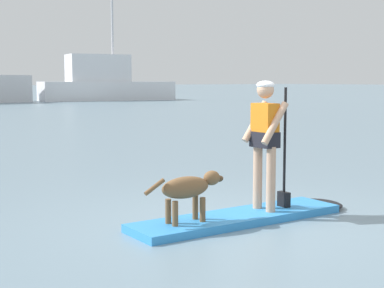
{
  "coord_description": "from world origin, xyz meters",
  "views": [
    {
      "loc": [
        -4.67,
        -5.55,
        1.78
      ],
      "look_at": [
        0.0,
        1.0,
        0.9
      ],
      "focal_mm": 54.68,
      "sensor_mm": 36.0,
      "label": 1
    }
  ],
  "objects_px": {
    "dog": "(189,189)",
    "moored_boat_port": "(104,83)",
    "paddleboard": "(252,216)",
    "person_paddler": "(266,136)"
  },
  "relations": [
    {
      "from": "dog",
      "to": "moored_boat_port",
      "type": "height_order",
      "value": "moored_boat_port"
    },
    {
      "from": "paddleboard",
      "to": "person_paddler",
      "type": "xyz_separation_m",
      "value": [
        0.22,
        -0.01,
        1.02
      ]
    },
    {
      "from": "dog",
      "to": "moored_boat_port",
      "type": "xyz_separation_m",
      "value": [
        19.85,
        41.06,
        0.99
      ]
    },
    {
      "from": "paddleboard",
      "to": "person_paddler",
      "type": "bearing_deg",
      "value": -1.52
    },
    {
      "from": "paddleboard",
      "to": "dog",
      "type": "distance_m",
      "value": 1.07
    },
    {
      "from": "person_paddler",
      "to": "moored_boat_port",
      "type": "bearing_deg",
      "value": 65.58
    },
    {
      "from": "dog",
      "to": "paddleboard",
      "type": "bearing_deg",
      "value": -1.52
    },
    {
      "from": "person_paddler",
      "to": "dog",
      "type": "distance_m",
      "value": 1.32
    },
    {
      "from": "paddleboard",
      "to": "person_paddler",
      "type": "height_order",
      "value": "person_paddler"
    },
    {
      "from": "person_paddler",
      "to": "dog",
      "type": "relative_size",
      "value": 1.51
    }
  ]
}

